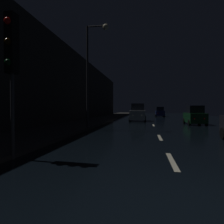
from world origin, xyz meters
The scene contains 9 objects.
ground centered at (0.00, 24.50, -0.01)m, with size 26.77×84.00×0.02m, color black.
sidewalk_left centered at (-7.18, 24.50, 0.07)m, with size 4.40×84.00×0.15m, color #33302D.
building_facade_left centered at (-9.78, 21.00, 4.38)m, with size 0.80×63.00×8.76m, color #2D2B28.
lane_centerline centered at (0.00, 9.16, 0.01)m, with size 0.16×15.58×0.01m.
traffic_light_near_left centered at (-4.99, 2.45, 3.33)m, with size 0.32×0.47×4.62m.
streetlamp_overhead centered at (-4.65, 11.49, 5.12)m, with size 1.70×0.44×7.83m.
car_approaching_headlights centered at (-1.68, 22.59, 1.01)m, with size 2.02×4.37×2.20m.
car_distant_taillights centered at (2.02, 36.54, 0.86)m, with size 1.72×3.72×1.87m.
car_parked_right_far centered at (4.08, 17.98, 0.86)m, with size 1.72×3.73×1.88m.
Camera 1 is at (-0.83, -3.48, 1.63)m, focal length 33.01 mm.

